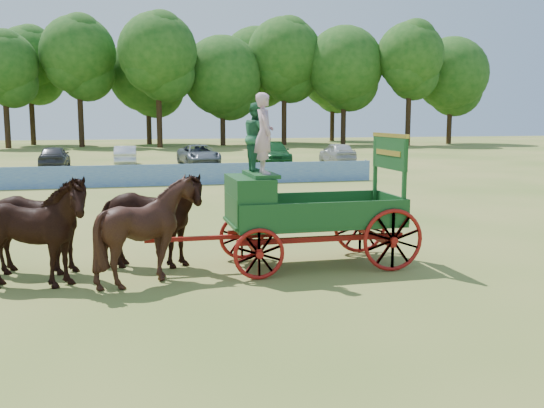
% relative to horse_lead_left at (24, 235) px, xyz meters
% --- Properties ---
extents(ground, '(160.00, 160.00, 0.00)m').
position_rel_horse_lead_left_xyz_m(ground, '(2.58, -0.39, -1.08)').
color(ground, '#A6914B').
rests_on(ground, ground).
extents(horse_lead_left, '(2.71, 1.54, 2.17)m').
position_rel_horse_lead_left_xyz_m(horse_lead_left, '(0.00, 0.00, 0.00)').
color(horse_lead_left, black).
rests_on(horse_lead_left, ground).
extents(horse_lead_right, '(2.76, 1.72, 2.17)m').
position_rel_horse_lead_left_xyz_m(horse_lead_right, '(0.00, 1.10, 0.00)').
color(horse_lead_right, black).
rests_on(horse_lead_right, ground).
extents(horse_wheel_left, '(2.31, 2.14, 2.17)m').
position_rel_horse_lead_left_xyz_m(horse_wheel_left, '(2.40, 0.00, 0.00)').
color(horse_wheel_left, black).
rests_on(horse_wheel_left, ground).
extents(horse_wheel_right, '(2.77, 1.76, 2.17)m').
position_rel_horse_lead_left_xyz_m(horse_wheel_right, '(2.40, 1.10, 0.00)').
color(horse_wheel_right, black).
rests_on(horse_wheel_right, ground).
extents(farm_dray, '(5.99, 2.00, 3.87)m').
position_rel_horse_lead_left_xyz_m(farm_dray, '(5.35, 0.57, 0.58)').
color(farm_dray, '#A71910').
rests_on(farm_dray, ground).
extents(sponsor_banner, '(26.00, 0.08, 1.05)m').
position_rel_horse_lead_left_xyz_m(sponsor_banner, '(1.58, 17.61, -0.56)').
color(sponsor_banner, '#2151B4').
rests_on(sponsor_banner, ground).
extents(parked_cars, '(42.42, 6.83, 1.59)m').
position_rel_horse_lead_left_xyz_m(parked_cars, '(-1.71, 29.42, -0.36)').
color(parked_cars, silver).
rests_on(parked_cars, ground).
extents(treeline, '(91.13, 23.36, 14.89)m').
position_rel_horse_lead_left_xyz_m(treeline, '(2.84, 60.01, 8.14)').
color(treeline, '#382314').
rests_on(treeline, ground).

